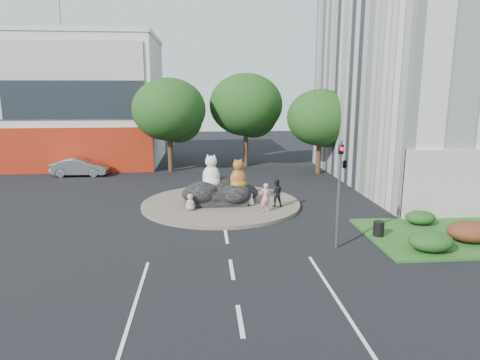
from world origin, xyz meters
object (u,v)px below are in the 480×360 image
(kitten_white, at_px, (250,199))
(parked_car, at_px, (80,167))
(cat_tabby, at_px, (238,174))
(litter_bin, at_px, (379,229))
(pedestrian_dark, at_px, (276,193))
(cat_white, at_px, (211,171))
(pedestrian_pink, at_px, (265,197))
(kitten_calico, at_px, (190,202))

(kitten_white, relative_size, parked_car, 0.17)
(cat_tabby, bearing_deg, kitten_white, -48.09)
(parked_car, distance_m, litter_bin, 25.82)
(cat_tabby, bearing_deg, pedestrian_dark, -35.67)
(litter_bin, bearing_deg, cat_white, 138.77)
(cat_tabby, distance_m, parked_car, 16.76)
(pedestrian_pink, bearing_deg, kitten_white, -81.66)
(cat_tabby, distance_m, kitten_white, 1.74)
(kitten_calico, xyz_separation_m, litter_bin, (9.39, -5.21, -0.22))
(kitten_calico, height_order, pedestrian_dark, pedestrian_dark)
(pedestrian_dark, xyz_separation_m, litter_bin, (4.20, -5.54, -0.58))
(cat_white, relative_size, pedestrian_dark, 1.25)
(pedestrian_pink, bearing_deg, cat_tabby, -71.68)
(cat_white, xyz_separation_m, kitten_calico, (-1.30, -1.88, -1.48))
(kitten_calico, distance_m, kitten_white, 3.76)
(kitten_white, height_order, parked_car, parked_car)
(kitten_white, xyz_separation_m, parked_car, (-13.35, 11.43, 0.18))
(pedestrian_dark, bearing_deg, pedestrian_pink, 55.31)
(cat_tabby, xyz_separation_m, kitten_white, (0.71, -0.51, -1.50))
(litter_bin, bearing_deg, kitten_white, 133.70)
(kitten_white, height_order, litter_bin, kitten_white)
(kitten_white, relative_size, pedestrian_pink, 0.45)
(kitten_white, distance_m, parked_car, 17.58)
(parked_car, bearing_deg, cat_tabby, -128.88)
(cat_white, height_order, cat_tabby, cat_white)
(litter_bin, bearing_deg, kitten_calico, 150.98)
(cat_tabby, relative_size, kitten_calico, 1.96)
(cat_white, relative_size, pedestrian_pink, 1.28)
(pedestrian_dark, bearing_deg, litter_bin, 130.25)
(kitten_white, bearing_deg, parked_car, 130.57)
(pedestrian_dark, distance_m, litter_bin, 6.97)
(cat_tabby, relative_size, pedestrian_dark, 1.14)
(cat_white, height_order, pedestrian_pink, cat_white)
(cat_tabby, distance_m, pedestrian_dark, 2.63)
(cat_tabby, relative_size, kitten_white, 2.56)
(litter_bin, bearing_deg, pedestrian_pink, 138.08)
(cat_tabby, height_order, litter_bin, cat_tabby)
(kitten_calico, height_order, kitten_white, kitten_calico)
(pedestrian_pink, distance_m, pedestrian_dark, 1.32)
(cat_white, distance_m, pedestrian_dark, 4.34)
(kitten_calico, distance_m, parked_car, 15.58)
(kitten_calico, height_order, litter_bin, kitten_calico)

